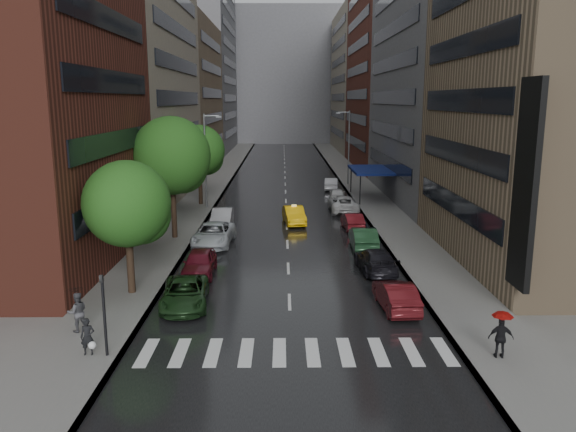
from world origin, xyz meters
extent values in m
plane|color=gray|center=(0.00, 0.00, 0.00)|extent=(220.00, 220.00, 0.00)
cube|color=black|center=(0.00, 50.00, 0.01)|extent=(14.00, 140.00, 0.01)
cube|color=gray|center=(-9.00, 50.00, 0.07)|extent=(4.00, 140.00, 0.15)
cube|color=gray|center=(9.00, 50.00, 0.07)|extent=(4.00, 140.00, 0.15)
cube|color=silver|center=(-6.10, -2.00, 0.01)|extent=(0.55, 2.80, 0.01)
cube|color=silver|center=(-4.70, -2.00, 0.01)|extent=(0.55, 2.80, 0.01)
cube|color=silver|center=(-3.30, -2.00, 0.01)|extent=(0.55, 2.80, 0.01)
cube|color=silver|center=(-1.90, -2.00, 0.01)|extent=(0.55, 2.80, 0.01)
cube|color=silver|center=(-0.50, -2.00, 0.01)|extent=(0.55, 2.80, 0.01)
cube|color=silver|center=(0.90, -2.00, 0.01)|extent=(0.55, 2.80, 0.01)
cube|color=silver|center=(2.30, -2.00, 0.01)|extent=(0.55, 2.80, 0.01)
cube|color=silver|center=(3.70, -2.00, 0.01)|extent=(0.55, 2.80, 0.01)
cube|color=silver|center=(5.10, -2.00, 0.01)|extent=(0.55, 2.80, 0.01)
cube|color=silver|center=(6.50, -2.00, 0.01)|extent=(0.55, 2.80, 0.01)
cube|color=maroon|center=(-15.00, 12.00, 13.00)|extent=(8.00, 20.00, 26.00)
cube|color=gray|center=(-15.00, 36.00, 17.00)|extent=(8.00, 28.00, 34.00)
cube|color=#937A5B|center=(-15.00, 64.00, 11.00)|extent=(8.00, 28.00, 22.00)
cube|color=slate|center=(-15.00, 94.00, 19.00)|extent=(8.00, 32.00, 38.00)
cube|color=#937A5B|center=(15.00, 12.00, 15.00)|extent=(8.00, 20.00, 30.00)
cube|color=slate|center=(15.00, 36.00, 12.00)|extent=(8.00, 28.00, 24.00)
cube|color=maroon|center=(15.00, 64.00, 18.00)|extent=(8.00, 28.00, 36.00)
cube|color=gray|center=(15.00, 94.00, 14.00)|extent=(8.00, 32.00, 28.00)
cube|color=black|center=(11.10, 2.00, 6.50)|extent=(0.30, 2.20, 10.00)
cube|color=slate|center=(0.00, 118.00, 16.00)|extent=(40.00, 14.00, 32.00)
cylinder|color=#382619|center=(-8.60, 5.23, 2.03)|extent=(0.40, 0.40, 4.05)
sphere|color=#1E5116|center=(-8.60, 5.23, 5.06)|extent=(4.63, 4.63, 4.63)
cylinder|color=#382619|center=(-8.60, 17.72, 2.55)|extent=(0.40, 0.40, 5.11)
sphere|color=#1E5116|center=(-8.60, 17.72, 6.39)|extent=(5.84, 5.84, 5.84)
cylinder|color=#382619|center=(-8.60, 31.71, 2.21)|extent=(0.40, 0.40, 4.42)
sphere|color=#1E5116|center=(-8.60, 31.71, 5.53)|extent=(5.06, 5.06, 5.06)
imported|color=yellow|center=(0.63, 23.00, 0.75)|extent=(2.11, 4.73, 1.51)
imported|color=#1B3919|center=(-5.40, 3.48, 0.69)|extent=(2.73, 5.15, 1.38)
imported|color=maroon|center=(-5.40, 8.73, 0.78)|extent=(1.88, 4.58, 1.55)
imported|color=silver|center=(-5.40, 15.93, 0.79)|extent=(2.96, 5.86, 1.59)
imported|color=gray|center=(-5.40, 21.78, 0.78)|extent=(1.74, 4.79, 1.57)
imported|color=#4D0F13|center=(5.40, 2.96, 0.73)|extent=(1.80, 4.51, 1.46)
imported|color=black|center=(5.40, 9.28, 0.73)|extent=(2.34, 5.16, 1.47)
imported|color=#1B3D23|center=(5.40, 14.72, 0.80)|extent=(1.77, 4.86, 1.59)
imported|color=maroon|center=(5.40, 21.03, 0.67)|extent=(1.64, 4.16, 1.35)
imported|color=silver|center=(5.40, 28.25, 0.77)|extent=(2.60, 5.58, 1.54)
imported|color=silver|center=(5.40, 34.13, 0.69)|extent=(1.95, 4.16, 1.38)
imported|color=#ACABB1|center=(5.40, 41.56, 0.71)|extent=(1.90, 4.44, 1.42)
imported|color=black|center=(-8.38, -2.43, 0.93)|extent=(0.61, 0.44, 1.56)
sphere|color=white|center=(-8.18, -2.53, 0.60)|extent=(0.32, 0.32, 0.32)
imported|color=#49494E|center=(-9.63, -0.06, 1.07)|extent=(1.11, 1.02, 1.84)
imported|color=black|center=(-9.63, -0.06, 1.80)|extent=(0.96, 0.98, 0.88)
imported|color=black|center=(8.49, -2.87, 1.00)|extent=(1.04, 0.55, 1.70)
imported|color=#B4120D|center=(8.49, -2.87, 1.80)|extent=(0.82, 0.82, 0.72)
cylinder|color=black|center=(-7.60, -2.51, 1.75)|extent=(0.12, 0.12, 3.20)
imported|color=black|center=(-7.60, -2.51, 3.15)|extent=(0.18, 0.15, 0.90)
cylinder|color=gray|center=(-7.80, 30.00, 4.65)|extent=(0.18, 0.18, 9.00)
cube|color=gray|center=(-6.40, 30.00, 8.85)|extent=(0.50, 0.22, 0.16)
cylinder|color=gray|center=(7.80, 45.00, 4.65)|extent=(0.18, 0.18, 9.00)
cube|color=gray|center=(6.40, 45.00, 8.85)|extent=(0.50, 0.22, 0.16)
cube|color=navy|center=(9.00, 35.00, 3.15)|extent=(4.00, 8.00, 0.25)
cylinder|color=black|center=(7.40, 31.20, 1.65)|extent=(0.12, 0.12, 3.00)
cylinder|color=black|center=(7.40, 38.80, 1.65)|extent=(0.12, 0.12, 3.00)
camera|label=1|loc=(-0.36, -24.03, 10.47)|focal=35.00mm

